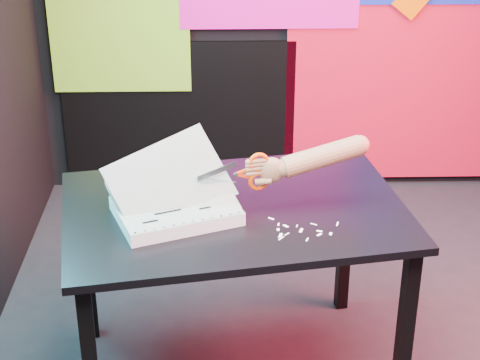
{
  "coord_description": "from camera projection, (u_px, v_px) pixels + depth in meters",
  "views": [
    {
      "loc": [
        -0.5,
        -2.74,
        2.13
      ],
      "look_at": [
        -0.44,
        -0.21,
        0.87
      ],
      "focal_mm": 60.0,
      "sensor_mm": 36.0,
      "label": 1
    }
  ],
  "objects": [
    {
      "name": "printout_stack",
      "position": [
        176.0,
        209.0,
        2.82
      ],
      "size": [
        0.51,
        0.43,
        0.31
      ],
      "rotation": [
        0.0,
        0.0,
        0.36
      ],
      "color": "white",
      "rests_on": "work_table"
    },
    {
      "name": "backdrop",
      "position": [
        327.0,
        26.0,
        4.3
      ],
      "size": [
        2.88,
        0.05,
        2.08
      ],
      "color": "red",
      "rests_on": "ground"
    },
    {
      "name": "paper_clippings",
      "position": [
        299.0,
        230.0,
        2.75
      ],
      "size": [
        0.25,
        0.17,
        0.0
      ],
      "color": "white",
      "rests_on": "work_table"
    },
    {
      "name": "scissors",
      "position": [
        254.0,
        172.0,
        2.86
      ],
      "size": [
        0.26,
        0.07,
        0.15
      ],
      "rotation": [
        0.0,
        0.0,
        0.24
      ],
      "color": "#B4B5BB",
      "rests_on": "printout_stack"
    },
    {
      "name": "hand_forearm",
      "position": [
        314.0,
        159.0,
        2.9
      ],
      "size": [
        0.45,
        0.15,
        0.15
      ],
      "rotation": [
        0.0,
        0.0,
        0.24
      ],
      "color": "#9E744F",
      "rests_on": "work_table"
    },
    {
      "name": "room",
      "position": [
        365.0,
        30.0,
        2.81
      ],
      "size": [
        3.01,
        3.01,
        2.71
      ],
      "color": "#272729",
      "rests_on": "ground"
    },
    {
      "name": "work_table",
      "position": [
        234.0,
        228.0,
        2.94
      ],
      "size": [
        1.35,
        1.01,
        0.75
      ],
      "rotation": [
        0.0,
        0.0,
        0.17
      ],
      "color": "black",
      "rests_on": "ground"
    }
  ]
}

